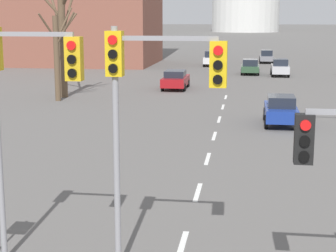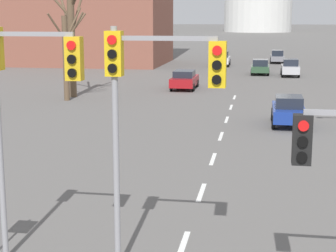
% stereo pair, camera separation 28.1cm
% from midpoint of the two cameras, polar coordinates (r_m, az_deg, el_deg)
% --- Properties ---
extents(lane_stripe_1, '(0.16, 2.00, 0.01)m').
position_cam_midpoint_polar(lane_stripe_1, '(14.59, 2.06, -12.10)').
color(lane_stripe_1, silver).
rests_on(lane_stripe_1, ground_plane).
extents(lane_stripe_2, '(0.16, 2.00, 0.01)m').
position_cam_midpoint_polar(lane_stripe_2, '(18.78, 3.84, -6.74)').
color(lane_stripe_2, silver).
rests_on(lane_stripe_2, ground_plane).
extents(lane_stripe_3, '(0.16, 2.00, 0.01)m').
position_cam_midpoint_polar(lane_stripe_3, '(23.09, 4.94, -3.35)').
color(lane_stripe_3, silver).
rests_on(lane_stripe_3, ground_plane).
extents(lane_stripe_4, '(0.16, 2.00, 0.01)m').
position_cam_midpoint_polar(lane_stripe_4, '(27.46, 5.69, -1.03)').
color(lane_stripe_4, silver).
rests_on(lane_stripe_4, ground_plane).
extents(lane_stripe_5, '(0.16, 2.00, 0.01)m').
position_cam_midpoint_polar(lane_stripe_5, '(31.87, 6.23, 0.65)').
color(lane_stripe_5, silver).
rests_on(lane_stripe_5, ground_plane).
extents(lane_stripe_6, '(0.16, 2.00, 0.01)m').
position_cam_midpoint_polar(lane_stripe_6, '(36.30, 6.64, 1.92)').
color(lane_stripe_6, silver).
rests_on(lane_stripe_6, ground_plane).
extents(lane_stripe_7, '(0.16, 2.00, 0.01)m').
position_cam_midpoint_polar(lane_stripe_7, '(40.74, 6.96, 2.92)').
color(lane_stripe_7, silver).
rests_on(lane_stripe_7, ground_plane).
extents(traffic_signal_near_left, '(2.23, 0.34, 5.61)m').
position_cam_midpoint_polar(traffic_signal_near_left, '(13.04, -14.02, 4.22)').
color(traffic_signal_near_left, gray).
rests_on(traffic_signal_near_left, ground_plane).
extents(traffic_signal_centre_tall, '(2.57, 0.34, 5.54)m').
position_cam_midpoint_polar(traffic_signal_centre_tall, '(11.99, -1.29, 3.78)').
color(traffic_signal_centre_tall, gray).
rests_on(traffic_signal_centre_tall, ground_plane).
extents(sedan_near_left, '(1.72, 3.92, 1.68)m').
position_cam_midpoint_polar(sedan_near_left, '(55.90, 12.46, 5.81)').
color(sedan_near_left, '#B7B7BC').
rests_on(sedan_near_left, ground_plane).
extents(sedan_near_right, '(1.91, 4.51, 1.50)m').
position_cam_midpoint_polar(sedan_near_right, '(45.03, 1.87, 4.75)').
color(sedan_near_right, maroon).
rests_on(sedan_near_right, ground_plane).
extents(sedan_mid_centre, '(1.82, 4.13, 1.76)m').
position_cam_midpoint_polar(sedan_mid_centre, '(66.24, 5.64, 6.84)').
color(sedan_mid_centre, silver).
rests_on(sedan_mid_centre, ground_plane).
extents(sedan_far_left, '(1.74, 3.93, 1.59)m').
position_cam_midpoint_polar(sedan_far_left, '(30.64, 12.39, 1.59)').
color(sedan_far_left, navy).
rests_on(sedan_far_left, ground_plane).
extents(sedan_far_right, '(1.71, 4.13, 1.62)m').
position_cam_midpoint_polar(sedan_far_right, '(71.41, 11.15, 6.94)').
color(sedan_far_right, slate).
rests_on(sedan_far_right, ground_plane).
extents(sedan_distant_centre, '(1.81, 3.91, 1.52)m').
position_cam_midpoint_polar(sedan_distant_centre, '(57.16, 9.49, 5.95)').
color(sedan_distant_centre, '#2D4C33').
rests_on(sedan_distant_centre, ground_plane).
extents(bare_tree_left_near, '(2.30, 2.69, 6.36)m').
position_cam_midpoint_polar(bare_tree_left_near, '(39.24, -10.07, 7.31)').
color(bare_tree_left_near, brown).
rests_on(bare_tree_left_near, ground_plane).
extents(bare_tree_left_far, '(4.16, 4.49, 9.46)m').
position_cam_midpoint_polar(bare_tree_left_far, '(40.86, -9.60, 9.25)').
color(bare_tree_left_far, brown).
rests_on(bare_tree_left_far, ground_plane).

